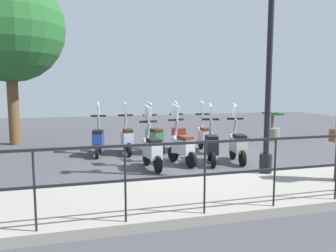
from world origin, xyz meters
name	(u,v)px	position (x,y,z in m)	size (l,w,h in m)	color
ground_plane	(187,158)	(0.00, 0.00, 0.00)	(28.00, 28.00, 0.00)	#424247
promenade_walkway	(241,190)	(-3.15, 0.00, 0.07)	(2.20, 20.00, 0.15)	gray
fence_railing	(275,159)	(-4.20, 0.00, 0.89)	(0.04, 16.03, 1.07)	black
lamp_post_near	(269,74)	(-2.40, -0.97, 2.25)	(0.26, 0.90, 4.69)	black
tree_large	(9,28)	(3.68, 5.03, 3.93)	(3.63, 3.63, 5.76)	brown
potted_palm	(272,128)	(2.17, -4.05, 0.45)	(1.06, 0.66, 1.05)	slate
scooter_near_0	(238,144)	(-0.82, -1.11, 0.48)	(1.23, 0.47, 1.54)	black
scooter_near_1	(211,145)	(-0.79, -0.39, 0.48)	(1.20, 0.53, 1.54)	black
scooter_near_2	(182,146)	(-0.66, 0.36, 0.48)	(1.20, 0.54, 1.54)	black
scooter_near_3	(152,149)	(-0.91, 1.20, 0.48)	(1.23, 0.44, 1.54)	black
scooter_far_0	(204,136)	(0.80, -0.82, 0.48)	(1.23, 0.44, 1.54)	black
scooter_far_1	(178,136)	(0.98, -0.04, 0.48)	(1.23, 0.44, 1.54)	black
scooter_far_2	(154,137)	(0.90, 0.74, 0.48)	(1.21, 0.51, 1.54)	black
scooter_far_3	(127,138)	(1.05, 1.52, 0.48)	(1.23, 0.44, 1.54)	black
scooter_far_4	(98,139)	(1.03, 2.36, 0.48)	(1.23, 0.45, 1.54)	black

